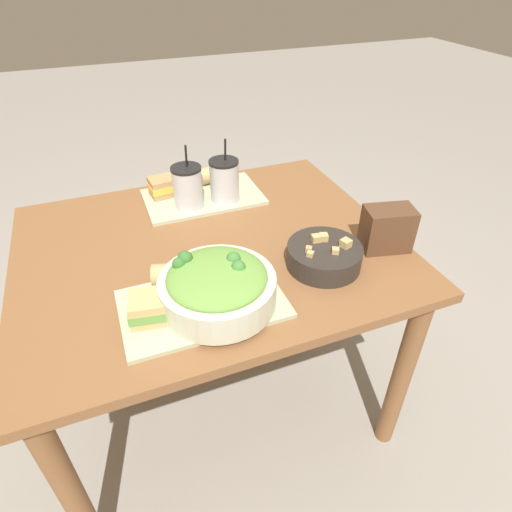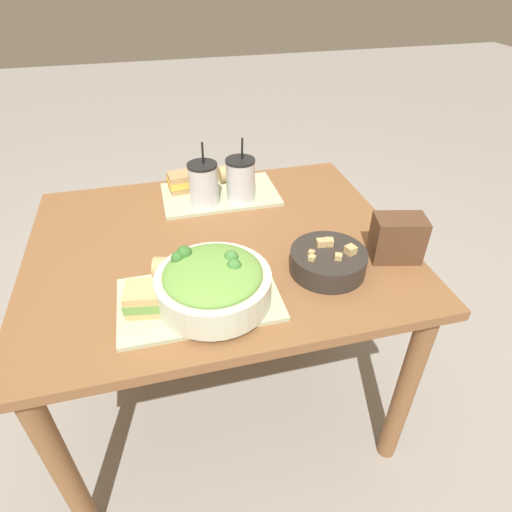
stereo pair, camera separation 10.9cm
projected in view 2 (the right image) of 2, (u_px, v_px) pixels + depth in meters
ground_plane at (226, 388)px, 1.72m from camera, size 12.00×12.00×0.00m
dining_table at (219, 269)px, 1.35m from camera, size 1.11×0.90×0.71m
tray_near at (199, 299)px, 1.08m from camera, size 0.40×0.25×0.01m
tray_far at (220, 194)px, 1.52m from camera, size 0.40×0.25×0.01m
salad_bowl at (213, 282)px, 1.04m from camera, size 0.28×0.28×0.12m
soup_bowl at (328, 260)px, 1.16m from camera, size 0.21×0.21×0.08m
sandwich_near at (151, 298)px, 1.02m from camera, size 0.13×0.10×0.06m
baguette_near at (183, 269)px, 1.12m from camera, size 0.16×0.10×0.06m
sandwich_far at (184, 182)px, 1.52m from camera, size 0.12×0.09×0.06m
baguette_far at (236, 172)px, 1.59m from camera, size 0.13×0.07×0.06m
drink_cup_dark at (203, 185)px, 1.43m from camera, size 0.10×0.10×0.22m
drink_cup_red at (241, 180)px, 1.45m from camera, size 0.10×0.10×0.22m
chip_bag at (397, 238)px, 1.19m from camera, size 0.15×0.12×0.13m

